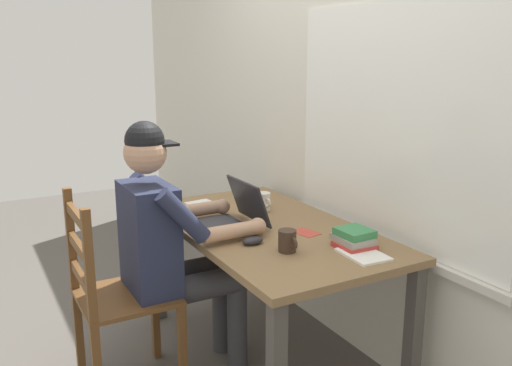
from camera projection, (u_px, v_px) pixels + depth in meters
name	position (u px, v px, depth m)	size (l,w,h in m)	color
ground_plane	(266.00, 354.00, 2.82)	(8.00, 8.00, 0.00)	#56514C
back_wall	(349.00, 103.00, 2.73)	(6.00, 0.08, 2.60)	silver
desk	(267.00, 242.00, 2.67)	(1.44, 0.80, 0.71)	olive
seated_person	(172.00, 240.00, 2.50)	(0.50, 0.60, 1.26)	#232842
wooden_chair	(114.00, 297.00, 2.42)	(0.42, 0.42, 0.95)	brown
laptop	(232.00, 216.00, 2.63)	(0.33, 0.31, 0.23)	#232328
computer_mouse	(253.00, 241.00, 2.39)	(0.06, 0.10, 0.03)	#232328
coffee_mug_white	(263.00, 201.00, 2.92)	(0.12, 0.08, 0.10)	silver
coffee_mug_dark	(288.00, 241.00, 2.29)	(0.12, 0.08, 0.10)	#38281E
book_stack_main	(354.00, 239.00, 2.34)	(0.18, 0.15, 0.08)	#BC332D
paper_pile_near_laptop	(363.00, 255.00, 2.26)	(0.21, 0.15, 0.01)	white
paper_pile_back_corner	(203.00, 205.00, 3.02)	(0.19, 0.15, 0.01)	white
landscape_photo_print	(306.00, 232.00, 2.55)	(0.13, 0.09, 0.00)	#C63D33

